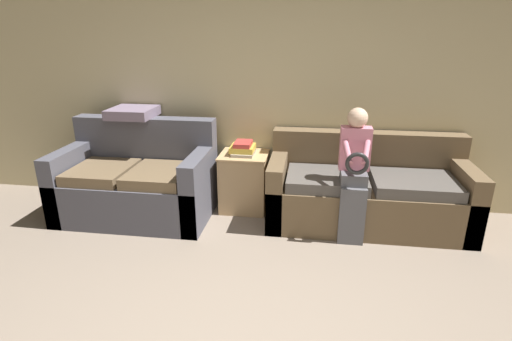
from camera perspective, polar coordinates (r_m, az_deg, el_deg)
name	(u,v)px	position (r m, az deg, el deg)	size (l,w,h in m)	color
wall_back	(278,90)	(4.36, 3.21, 11.43)	(7.73, 0.06, 2.55)	#C6B789
couch_main	(367,192)	(4.21, 15.51, -3.03)	(1.96, 0.85, 0.89)	brown
couch_side	(138,183)	(4.41, -16.52, -1.74)	(1.55, 0.90, 0.99)	#4C4C56
child_left_seated	(354,169)	(3.74, 13.86, 0.24)	(0.28, 0.38, 1.23)	#56565B
side_shelf	(244,181)	(4.36, -1.69, -1.48)	(0.51, 0.48, 0.63)	tan
book_stack	(243,148)	(4.25, -1.86, 3.19)	(0.25, 0.31, 0.14)	gray
throw_pillow	(133,112)	(4.53, -17.20, 7.92)	(0.46, 0.46, 0.10)	slate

